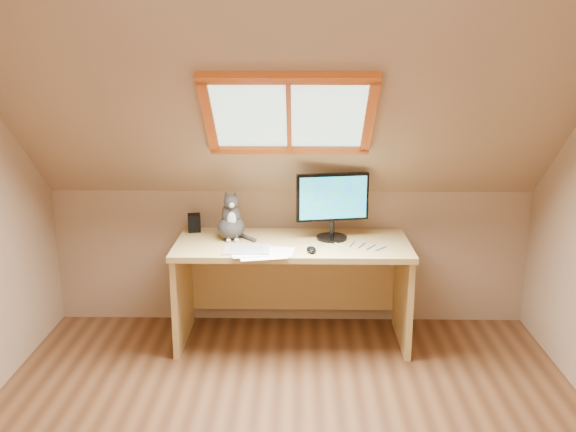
{
  "coord_description": "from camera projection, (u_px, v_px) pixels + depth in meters",
  "views": [
    {
      "loc": [
        0.06,
        -2.8,
        2.01
      ],
      "look_at": [
        -0.0,
        1.0,
        1.01
      ],
      "focal_mm": 40.0,
      "sensor_mm": 36.0,
      "label": 1
    }
  ],
  "objects": [
    {
      "name": "room_shell",
      "position": [
        285.0,
        186.0,
        2.77
      ],
      "size": [
        3.52,
        3.52,
        2.41
      ],
      "color": "#A18161",
      "rests_on": "ground"
    },
    {
      "name": "desk",
      "position": [
        293.0,
        269.0,
        4.49
      ],
      "size": [
        1.6,
        0.7,
        0.73
      ],
      "color": "tan",
      "rests_on": "ground"
    },
    {
      "name": "monitor",
      "position": [
        332.0,
        202.0,
        4.37
      ],
      "size": [
        0.5,
        0.21,
        0.46
      ],
      "color": "black",
      "rests_on": "desk"
    },
    {
      "name": "cat",
      "position": [
        231.0,
        221.0,
        4.41
      ],
      "size": [
        0.23,
        0.26,
        0.35
      ],
      "color": "#383331",
      "rests_on": "desk"
    },
    {
      "name": "desk_speaker",
      "position": [
        194.0,
        223.0,
        4.61
      ],
      "size": [
        0.1,
        0.1,
        0.13
      ],
      "primitive_type": "cube",
      "rotation": [
        0.0,
        0.0,
        0.21
      ],
      "color": "black",
      "rests_on": "desk"
    },
    {
      "name": "graphics_tablet",
      "position": [
        247.0,
        249.0,
        4.19
      ],
      "size": [
        0.3,
        0.21,
        0.01
      ],
      "primitive_type": "cube",
      "rotation": [
        0.0,
        0.0,
        0.0
      ],
      "color": "#B2B2B7",
      "rests_on": "desk"
    },
    {
      "name": "mouse",
      "position": [
        311.0,
        250.0,
        4.15
      ],
      "size": [
        0.07,
        0.12,
        0.03
      ],
      "primitive_type": "ellipsoid",
      "rotation": [
        0.0,
        0.0,
        0.12
      ],
      "color": "black",
      "rests_on": "desk"
    },
    {
      "name": "papers",
      "position": [
        261.0,
        253.0,
        4.12
      ],
      "size": [
        0.35,
        0.3,
        0.01
      ],
      "color": "white",
      "rests_on": "desk"
    },
    {
      "name": "cables",
      "position": [
        352.0,
        247.0,
        4.25
      ],
      "size": [
        0.51,
        0.26,
        0.01
      ],
      "color": "silver",
      "rests_on": "desk"
    }
  ]
}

